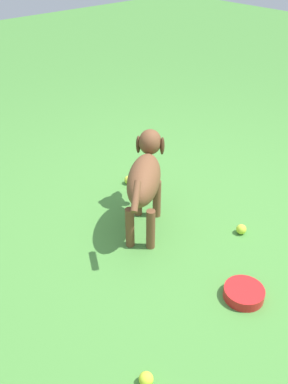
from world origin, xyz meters
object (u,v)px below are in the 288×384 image
(water_bowl, at_px, (244,293))
(tennis_ball_4, at_px, (129,180))
(tennis_ball_1, at_px, (241,229))
(tennis_ball_2, at_px, (146,379))
(dog, at_px, (145,176))
(tennis_ball_3, at_px, (140,169))

(water_bowl, bearing_deg, tennis_ball_4, 77.96)
(tennis_ball_1, bearing_deg, tennis_ball_4, 99.31)
(water_bowl, bearing_deg, tennis_ball_1, 38.85)
(tennis_ball_2, xyz_separation_m, tennis_ball_4, (1.01, 1.33, 0.00))
(dog, distance_m, tennis_ball_4, 0.64)
(dog, relative_size, tennis_ball_3, 10.27)
(dog, relative_size, water_bowl, 3.08)
(tennis_ball_4, bearing_deg, dog, -118.08)
(tennis_ball_2, relative_size, water_bowl, 0.30)
(tennis_ball_2, relative_size, tennis_ball_4, 1.00)
(tennis_ball_1, bearing_deg, water_bowl, -141.15)
(dog, xyz_separation_m, water_bowl, (-0.03, -0.83, -0.35))
(dog, distance_m, tennis_ball_3, 0.76)
(tennis_ball_1, height_order, water_bowl, tennis_ball_1)
(water_bowl, bearing_deg, dog, 88.13)
(dog, height_order, tennis_ball_2, dog)
(dog, xyz_separation_m, tennis_ball_1, (0.41, -0.48, -0.35))
(dog, xyz_separation_m, tennis_ball_2, (-0.76, -0.86, -0.35))
(dog, bearing_deg, tennis_ball_4, 21.53)
(dog, bearing_deg, tennis_ball_1, -90.26)
(tennis_ball_1, bearing_deg, dog, 130.13)
(tennis_ball_1, xyz_separation_m, water_bowl, (-0.43, -0.35, -0.00))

